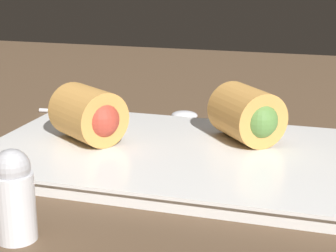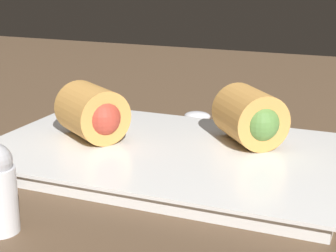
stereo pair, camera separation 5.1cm
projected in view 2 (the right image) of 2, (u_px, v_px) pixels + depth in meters
table_surface at (126, 175)px, 51.79cm from camera, size 180.00×140.00×2.00cm
serving_plate at (168, 155)px, 51.84cm from camera, size 33.13×21.44×1.50cm
roll_front_left at (94, 113)px, 53.37cm from camera, size 8.00×7.74×5.18cm
roll_front_right at (252, 117)px, 51.91cm from camera, size 7.93×8.04×5.18cm
spoon at (170, 115)px, 66.64cm from camera, size 19.80×3.38×1.08cm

